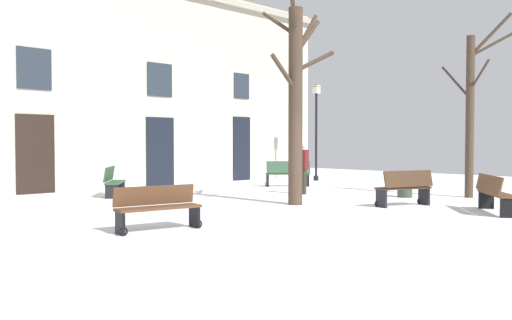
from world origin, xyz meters
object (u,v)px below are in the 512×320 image
at_px(bench_near_lamp, 494,193).
at_px(tree_left_of_center, 471,110).
at_px(tree_foreground, 296,99).
at_px(streetlamp, 316,122).
at_px(bench_back_to_back_right, 113,181).
at_px(litter_bin, 405,185).
at_px(person_near_bench, 302,165).
at_px(bench_by_litter_bin, 158,207).
at_px(bench_far_corner, 405,188).
at_px(bench_back_to_back_left, 288,173).

bearing_deg(bench_near_lamp, tree_left_of_center, -6.48).
bearing_deg(tree_foreground, bench_near_lamp, -64.01).
relative_size(streetlamp, bench_back_to_back_right, 2.72).
bearing_deg(litter_bin, person_near_bench, 118.46).
distance_m(streetlamp, bench_by_litter_bin, 14.01).
bearing_deg(bench_far_corner, litter_bin, -130.63).
relative_size(bench_far_corner, person_near_bench, 0.96).
distance_m(bench_back_to_back_right, bench_by_litter_bin, 6.83).
bearing_deg(bench_near_lamp, tree_foreground, 76.86).
xyz_separation_m(streetlamp, bench_back_to_back_left, (-3.23, -1.33, -2.06)).
distance_m(bench_far_corner, person_near_bench, 4.04).
bearing_deg(bench_far_corner, tree_foreground, -32.48).
xyz_separation_m(tree_foreground, bench_by_litter_bin, (-4.94, -1.01, -2.36)).
bearing_deg(bench_far_corner, bench_back_to_back_right, -42.26).
distance_m(tree_foreground, person_near_bench, 3.45).
bearing_deg(tree_foreground, bench_back_to_back_right, 114.24).
height_order(litter_bin, bench_far_corner, bench_far_corner).
bearing_deg(litter_bin, bench_far_corner, -149.45).
bearing_deg(person_near_bench, bench_back_to_back_left, -45.16).
bearing_deg(tree_left_of_center, bench_far_corner, 176.80).
bearing_deg(tree_foreground, bench_by_litter_bin, -168.49).
bearing_deg(tree_left_of_center, bench_near_lamp, -147.35).
bearing_deg(bench_back_to_back_left, litter_bin, 124.36).
distance_m(streetlamp, person_near_bench, 6.42).
distance_m(tree_left_of_center, bench_by_litter_bin, 10.41).
distance_m(tree_left_of_center, bench_far_corner, 4.01).
relative_size(bench_back_to_back_left, person_near_bench, 0.94).
bearing_deg(bench_by_litter_bin, tree_foreground, 20.77).
bearing_deg(bench_back_to_back_left, tree_left_of_center, 136.97).
height_order(bench_near_lamp, bench_back_to_back_right, bench_back_to_back_right).
relative_size(streetlamp, bench_back_to_back_left, 2.67).
bearing_deg(bench_by_litter_bin, streetlamp, 36.90).
relative_size(litter_bin, bench_near_lamp, 0.45).
xyz_separation_m(tree_left_of_center, litter_bin, (-1.35, 1.39, -2.24)).
bearing_deg(person_near_bench, bench_back_to_back_right, 45.94).
relative_size(bench_far_corner, bench_by_litter_bin, 0.96).
distance_m(bench_back_to_back_left, bench_far_corner, 6.70).
bearing_deg(bench_far_corner, bench_by_litter_bin, 8.75).
bearing_deg(person_near_bench, tree_left_of_center, -152.48).
relative_size(bench_near_lamp, bench_by_litter_bin, 0.97).
xyz_separation_m(bench_by_litter_bin, person_near_bench, (7.23, 2.79, 0.49)).
height_order(tree_foreground, bench_by_litter_bin, tree_foreground).
xyz_separation_m(bench_back_to_back_left, bench_far_corner, (-2.33, -6.28, -0.02)).
distance_m(litter_bin, bench_by_litter_bin, 8.74).
relative_size(tree_foreground, person_near_bench, 3.43).
xyz_separation_m(bench_near_lamp, bench_back_to_back_left, (1.98, 8.41, 0.03)).
relative_size(bench_back_to_back_right, bench_by_litter_bin, 0.92).
height_order(tree_left_of_center, bench_far_corner, tree_left_of_center).
relative_size(tree_left_of_center, bench_by_litter_bin, 3.22).
bearing_deg(bench_near_lamp, bench_by_litter_bin, 115.64).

